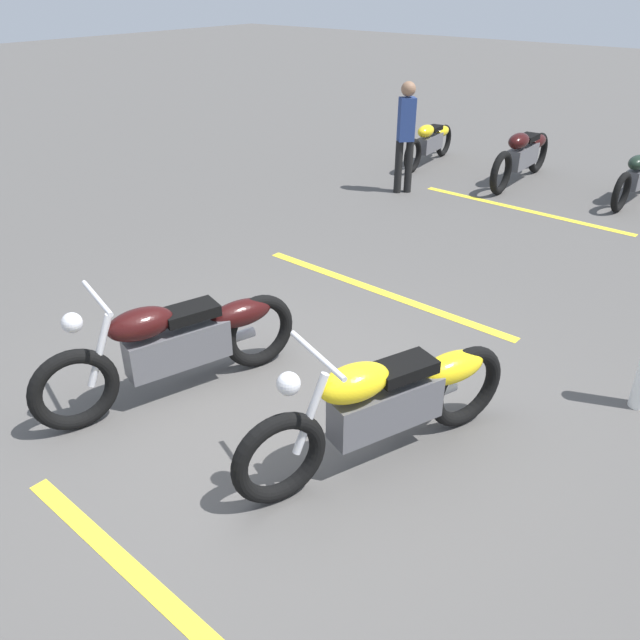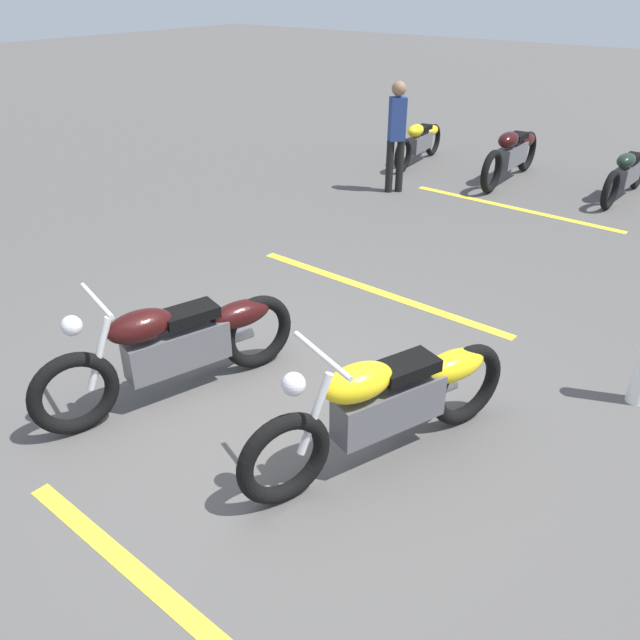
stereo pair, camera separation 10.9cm
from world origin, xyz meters
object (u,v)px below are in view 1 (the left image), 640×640
at_px(motorcycle_row_center, 523,154).
at_px(bystander_near_row, 406,132).
at_px(motorcycle_dark_foreground, 178,342).
at_px(motorcycle_row_right, 431,141).
at_px(motorcycle_row_left, 640,174).
at_px(motorcycle_bright_foreground, 387,402).

height_order(motorcycle_row_center, bystander_near_row, bystander_near_row).
xyz_separation_m(motorcycle_dark_foreground, motorcycle_row_center, (7.43, 0.37, -0.01)).
distance_m(motorcycle_row_center, bystander_near_row, 2.13).
relative_size(motorcycle_dark_foreground, bystander_near_row, 1.31).
bearing_deg(motorcycle_row_right, motorcycle_row_left, 85.65).
relative_size(motorcycle_row_left, bystander_near_row, 1.16).
bearing_deg(motorcycle_row_right, bystander_near_row, 10.99).
bearing_deg(motorcycle_bright_foreground, motorcycle_row_center, -143.24).
relative_size(motorcycle_row_right, bystander_near_row, 1.15).
xyz_separation_m(motorcycle_bright_foreground, motorcycle_dark_foreground, (-0.39, 1.74, 0.00)).
distance_m(motorcycle_row_left, motorcycle_row_right, 3.51).
bearing_deg(motorcycle_bright_foreground, motorcycle_row_left, -157.10).
bearing_deg(motorcycle_row_center, bystander_near_row, -36.96).
height_order(motorcycle_bright_foreground, bystander_near_row, bystander_near_row).
bearing_deg(motorcycle_dark_foreground, motorcycle_row_right, -147.77).
bearing_deg(motorcycle_row_left, motorcycle_row_right, -85.68).
bearing_deg(motorcycle_bright_foreground, motorcycle_row_right, -131.35).
xyz_separation_m(motorcycle_row_center, motorcycle_row_right, (0.05, 1.75, -0.06)).
distance_m(motorcycle_dark_foreground, motorcycle_row_right, 7.78).
bearing_deg(motorcycle_dark_foreground, motorcycle_bright_foreground, 119.05).
height_order(motorcycle_dark_foreground, bystander_near_row, bystander_near_row).
height_order(motorcycle_row_left, motorcycle_row_center, motorcycle_row_center).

